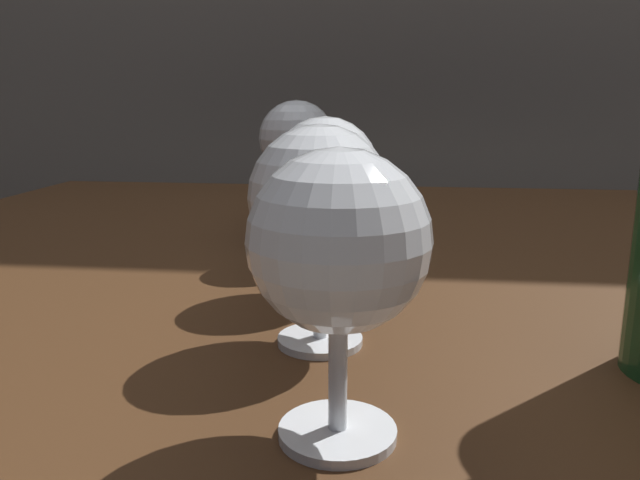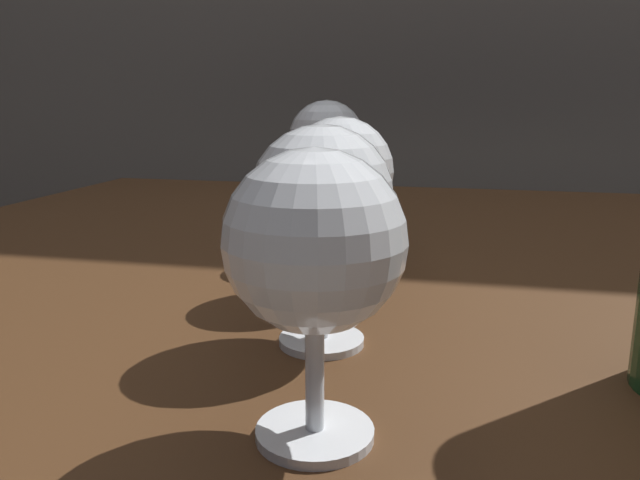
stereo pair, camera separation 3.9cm
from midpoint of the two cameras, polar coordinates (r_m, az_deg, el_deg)
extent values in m
cube|color=#472B16|center=(0.67, 13.71, -2.55)|extent=(1.33, 0.98, 0.03)
cylinder|color=#472B16|center=(1.34, -14.89, -11.78)|extent=(0.06, 0.06, 0.73)
cylinder|color=white|center=(0.31, 3.13, -17.36)|extent=(0.06, 0.06, 0.00)
cylinder|color=white|center=(0.29, 3.22, -11.50)|extent=(0.01, 0.01, 0.06)
sphere|color=white|center=(0.27, 3.37, -0.14)|extent=(0.08, 0.08, 0.08)
ellipsoid|color=#470A16|center=(0.28, 3.37, -0.46)|extent=(0.07, 0.07, 0.03)
cylinder|color=white|center=(0.41, 2.75, -9.25)|extent=(0.06, 0.06, 0.00)
cylinder|color=white|center=(0.40, 2.81, -4.72)|extent=(0.01, 0.01, 0.06)
sphere|color=white|center=(0.39, 2.91, 3.95)|extent=(0.09, 0.09, 0.09)
cylinder|color=white|center=(0.51, 3.86, -4.73)|extent=(0.06, 0.06, 0.00)
cylinder|color=white|center=(0.50, 3.93, -0.70)|extent=(0.01, 0.01, 0.07)
sphere|color=white|center=(0.49, 4.04, 6.37)|extent=(0.09, 0.09, 0.09)
ellipsoid|color=maroon|center=(0.49, 4.03, 5.88)|extent=(0.08, 0.08, 0.03)
cylinder|color=white|center=(0.61, 3.38, -1.78)|extent=(0.07, 0.07, 0.00)
cylinder|color=white|center=(0.61, 3.42, 1.57)|extent=(0.01, 0.01, 0.07)
sphere|color=white|center=(0.60, 3.50, 7.16)|extent=(0.08, 0.08, 0.08)
ellipsoid|color=#EACC66|center=(0.60, 3.50, 7.49)|extent=(0.07, 0.07, 0.04)
cylinder|color=white|center=(0.72, 2.08, 0.38)|extent=(0.06, 0.06, 0.00)
cylinder|color=white|center=(0.71, 2.11, 3.81)|extent=(0.01, 0.01, 0.08)
sphere|color=white|center=(0.70, 2.16, 9.34)|extent=(0.08, 0.08, 0.08)
ellipsoid|color=pink|center=(0.70, 2.16, 9.12)|extent=(0.07, 0.07, 0.03)
cylinder|color=white|center=(0.83, 3.19, 2.12)|extent=(0.06, 0.06, 0.00)
cylinder|color=white|center=(0.82, 3.22, 4.51)|extent=(0.01, 0.01, 0.06)
sphere|color=white|center=(0.82, 3.27, 8.42)|extent=(0.07, 0.07, 0.07)
ellipsoid|color=#380711|center=(0.82, 3.26, 8.07)|extent=(0.06, 0.06, 0.02)
camera|label=1|loc=(0.02, -87.14, 0.66)|focal=34.71mm
camera|label=2|loc=(0.02, 92.86, -0.66)|focal=34.71mm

